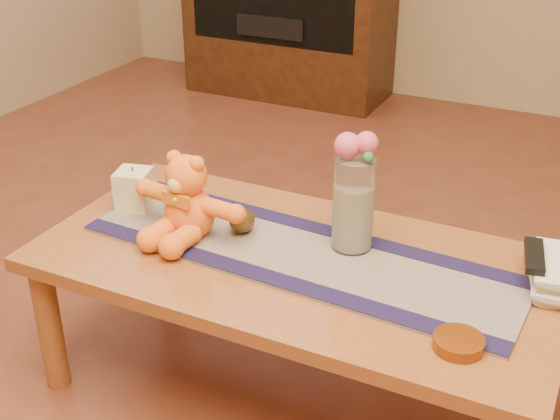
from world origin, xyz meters
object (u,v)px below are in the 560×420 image
at_px(pillar_candle, 134,189).
at_px(amber_dish, 458,343).
at_px(teddy_bear, 189,196).
at_px(bronze_ball, 242,220).
at_px(glass_vase, 353,204).
at_px(tv_remote, 534,256).
at_px(book_bottom, 529,279).

height_order(pillar_candle, amber_dish, pillar_candle).
bearing_deg(teddy_bear, bronze_ball, 31.80).
distance_m(pillar_candle, bronze_ball, 0.36).
bearing_deg(teddy_bear, glass_vase, 20.93).
relative_size(pillar_candle, amber_dish, 1.03).
xyz_separation_m(pillar_candle, tv_remote, (1.13, 0.09, 0.02)).
bearing_deg(amber_dish, tv_remote, 73.34).
relative_size(bronze_ball, tv_remote, 0.46).
xyz_separation_m(pillar_candle, bronze_ball, (0.36, 0.00, -0.02)).
relative_size(pillar_candle, book_bottom, 0.52).
distance_m(glass_vase, book_bottom, 0.48).
bearing_deg(bronze_ball, book_bottom, 7.23).
bearing_deg(tv_remote, book_bottom, 90.00).
relative_size(glass_vase, book_bottom, 1.17).
relative_size(glass_vase, bronze_ball, 3.53).
relative_size(pillar_candle, tv_remote, 0.73).
height_order(glass_vase, bronze_ball, glass_vase).
distance_m(bronze_ball, tv_remote, 0.78).
xyz_separation_m(bronze_ball, amber_dish, (0.67, -0.24, -0.03)).
distance_m(teddy_bear, glass_vase, 0.45).
distance_m(bronze_ball, amber_dish, 0.72).
bearing_deg(pillar_candle, bronze_ball, 0.32).
relative_size(tv_remote, amber_dish, 1.41).
bearing_deg(pillar_candle, amber_dish, -13.02).
height_order(teddy_bear, bronze_ball, teddy_bear).
bearing_deg(amber_dish, teddy_bear, 167.60).
bearing_deg(tv_remote, bronze_ball, 175.87).
height_order(book_bottom, tv_remote, tv_remote).
distance_m(pillar_candle, glass_vase, 0.67).
bearing_deg(bronze_ball, amber_dish, -19.75).
distance_m(teddy_bear, bronze_ball, 0.16).
distance_m(bronze_ball, book_bottom, 0.78).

